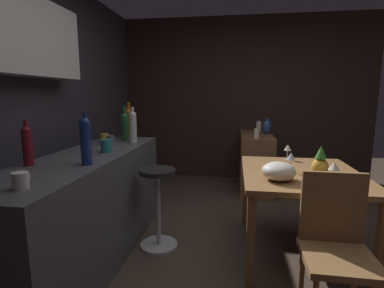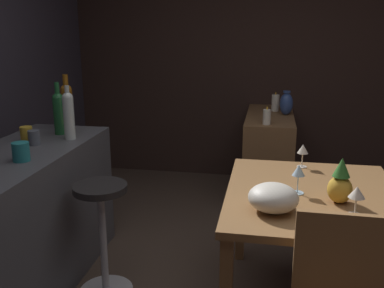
{
  "view_description": "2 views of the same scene",
  "coord_description": "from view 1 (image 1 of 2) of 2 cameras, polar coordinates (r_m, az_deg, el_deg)",
  "views": [
    {
      "loc": [
        -2.3,
        0.23,
        1.38
      ],
      "look_at": [
        0.68,
        0.68,
        0.87
      ],
      "focal_mm": 27.15,
      "sensor_mm": 36.0,
      "label": 1
    },
    {
      "loc": [
        -2.16,
        -0.06,
        1.64
      ],
      "look_at": [
        0.68,
        0.45,
        0.85
      ],
      "focal_mm": 40.56,
      "sensor_mm": 36.0,
      "label": 2
    }
  ],
  "objects": [
    {
      "name": "ground_plane",
      "position": [
        2.69,
        13.13,
        -21.44
      ],
      "size": [
        9.0,
        9.0,
        0.0
      ],
      "primitive_type": "plane",
      "color": "#47382D"
    },
    {
      "name": "wall_kitchen_back",
      "position": [
        2.9,
        -31.4,
        8.94
      ],
      "size": [
        5.2,
        0.33,
        2.6
      ],
      "color": "#38333D",
      "rests_on": "ground_plane"
    },
    {
      "name": "wall_side_right",
      "position": [
        4.85,
        7.78,
        8.61
      ],
      "size": [
        0.1,
        4.4,
        2.6
      ],
      "primitive_type": "cube",
      "color": "#33231E",
      "rests_on": "ground_plane"
    },
    {
      "name": "dining_table",
      "position": [
        2.64,
        20.5,
        -6.99
      ],
      "size": [
        1.13,
        0.96,
        0.74
      ],
      "color": "olive",
      "rests_on": "ground_plane"
    },
    {
      "name": "kitchen_counter",
      "position": [
        2.59,
        -19.87,
        -11.94
      ],
      "size": [
        2.1,
        0.6,
        0.9
      ],
      "primitive_type": "cube",
      "color": "#4C4C51",
      "rests_on": "ground_plane"
    },
    {
      "name": "sideboard_cabinet",
      "position": [
        4.38,
        12.32,
        -3.38
      ],
      "size": [
        1.1,
        0.44,
        0.82
      ],
      "primitive_type": "cube",
      "color": "brown",
      "rests_on": "ground_plane"
    },
    {
      "name": "chair_near_window",
      "position": [
        2.01,
        26.4,
        -17.3
      ],
      "size": [
        0.41,
        0.41,
        0.91
      ],
      "color": "olive",
      "rests_on": "ground_plane"
    },
    {
      "name": "bar_stool",
      "position": [
        2.68,
        -6.66,
        -12.04
      ],
      "size": [
        0.34,
        0.34,
        0.73
      ],
      "color": "#262323",
      "rests_on": "ground_plane"
    },
    {
      "name": "wine_glass_left",
      "position": [
        3.02,
        18.29,
        -0.79
      ],
      "size": [
        0.07,
        0.07,
        0.15
      ],
      "color": "silver",
      "rests_on": "dining_table"
    },
    {
      "name": "wine_glass_right",
      "position": [
        2.55,
        18.88,
        -2.5
      ],
      "size": [
        0.07,
        0.07,
        0.16
      ],
      "color": "silver",
      "rests_on": "dining_table"
    },
    {
      "name": "wine_glass_center",
      "position": [
        2.38,
        26.12,
        -4.05
      ],
      "size": [
        0.08,
        0.08,
        0.15
      ],
      "color": "silver",
      "rests_on": "dining_table"
    },
    {
      "name": "pineapple_centerpiece",
      "position": [
        2.51,
        23.89,
        -3.49
      ],
      "size": [
        0.13,
        0.13,
        0.24
      ],
      "color": "gold",
      "rests_on": "dining_table"
    },
    {
      "name": "fruit_bowl",
      "position": [
        2.29,
        16.66,
        -5.14
      ],
      "size": [
        0.25,
        0.25,
        0.14
      ],
      "primitive_type": "ellipsoid",
      "color": "beige",
      "rests_on": "dining_table"
    },
    {
      "name": "wine_bottle_amber",
      "position": [
        3.29,
        -12.28,
        4.28
      ],
      "size": [
        0.08,
        0.08,
        0.4
      ],
      "color": "#8C5114",
      "rests_on": "kitchen_counter"
    },
    {
      "name": "wine_bottle_cobalt",
      "position": [
        2.11,
        -20.16,
        0.86
      ],
      "size": [
        0.07,
        0.07,
        0.36
      ],
      "color": "navy",
      "rests_on": "kitchen_counter"
    },
    {
      "name": "wine_bottle_clear",
      "position": [
        2.97,
        -11.52,
        3.54
      ],
      "size": [
        0.07,
        0.07,
        0.36
      ],
      "color": "silver",
      "rests_on": "kitchen_counter"
    },
    {
      "name": "wine_bottle_ruby",
      "position": [
        2.26,
        -29.64,
        -0.0
      ],
      "size": [
        0.07,
        0.07,
        0.31
      ],
      "color": "maroon",
      "rests_on": "kitchen_counter"
    },
    {
      "name": "wine_bottle_green",
      "position": [
        3.13,
        -13.05,
        3.61
      ],
      "size": [
        0.08,
        0.08,
        0.36
      ],
      "color": "#1E592D",
      "rests_on": "kitchen_counter"
    },
    {
      "name": "cup_mustard",
      "position": [
        2.98,
        -16.73,
        0.98
      ],
      "size": [
        0.11,
        0.08,
        0.1
      ],
      "color": "gold",
      "rests_on": "kitchen_counter"
    },
    {
      "name": "cup_teal",
      "position": [
        2.54,
        -16.45,
        -0.36
      ],
      "size": [
        0.13,
        0.09,
        0.11
      ],
      "color": "teal",
      "rests_on": "kitchen_counter"
    },
    {
      "name": "cup_white",
      "position": [
        1.74,
        -30.62,
        -6.19
      ],
      "size": [
        0.11,
        0.08,
        0.09
      ],
      "color": "white",
      "rests_on": "kitchen_counter"
    },
    {
      "name": "cup_slate",
      "position": [
        2.88,
        -15.65,
        0.69
      ],
      "size": [
        0.11,
        0.07,
        0.09
      ],
      "color": "#515660",
      "rests_on": "kitchen_counter"
    },
    {
      "name": "pillar_candle_tall",
      "position": [
        3.86,
        12.55,
        2.06
      ],
      "size": [
        0.07,
        0.07,
        0.15
      ],
      "color": "white",
      "rests_on": "sideboard_cabinet"
    },
    {
      "name": "pillar_candle_short",
      "position": [
        4.48,
        12.97,
        3.28
      ],
      "size": [
        0.08,
        0.08,
        0.19
      ],
      "color": "white",
      "rests_on": "sideboard_cabinet"
    },
    {
      "name": "vase_ceramic_blue",
      "position": [
        4.32,
        14.47,
        3.33
      ],
      "size": [
        0.12,
        0.12,
        0.23
      ],
      "color": "#334C8C",
      "rests_on": "sideboard_cabinet"
    }
  ]
}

